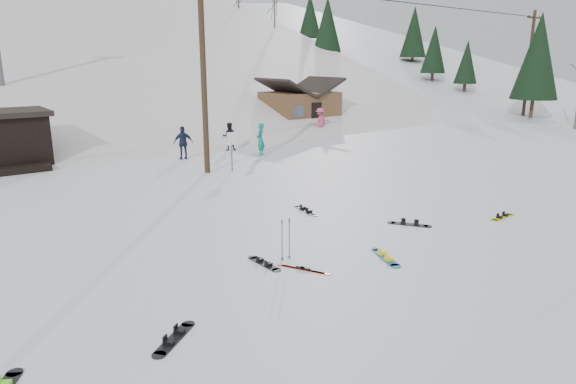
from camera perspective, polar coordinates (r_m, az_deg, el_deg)
ground at (r=12.45m, az=13.30°, el=-10.47°), size 200.00×200.00×0.00m
ski_slope at (r=65.14m, az=-26.89°, el=-2.23°), size 60.00×85.24×65.97m
ridge_right at (r=75.61m, az=3.24°, el=2.33°), size 45.66×93.98×54.59m
treeline_right at (r=66.69m, az=6.42°, el=10.16°), size 20.00×60.00×10.00m
utility_pole at (r=23.76m, az=-9.39°, el=13.25°), size 2.00×0.26×9.00m
utility_pole_right at (r=49.09m, az=25.20°, el=12.76°), size 2.00×0.26×9.00m
trail_sign at (r=24.23m, az=-6.27°, el=5.28°), size 0.50×0.09×1.85m
lift_hut at (r=28.66m, az=-28.27°, el=5.26°), size 3.40×4.10×2.75m
cabin at (r=39.36m, az=1.32°, el=9.29°), size 5.39×4.40×3.77m
hero_snowboard at (r=14.12m, az=10.77°, el=-7.11°), size 0.72×1.42×0.11m
hero_skis at (r=13.15m, az=1.69°, el=-8.55°), size 0.76×1.33×0.08m
ski_poles at (r=13.56m, az=-0.27°, el=-5.26°), size 0.31×0.08×1.13m
board_scatter_a at (r=10.41m, az=-12.52°, el=-15.57°), size 1.18×0.97×0.10m
board_scatter_b at (r=13.50m, az=-2.67°, el=-7.91°), size 0.30×1.31×0.09m
board_scatter_d at (r=16.97m, az=13.35°, el=-3.49°), size 0.92×1.20×0.10m
board_scatter_e at (r=18.69m, az=22.72°, el=-2.57°), size 1.31×0.32×0.09m
board_scatter_f at (r=18.00m, az=2.02°, el=-2.03°), size 0.48×1.49×0.11m
skier_teal at (r=28.08m, az=-3.09°, el=5.85°), size 0.77×0.74×1.78m
skier_dark at (r=29.94m, az=-6.56°, el=6.15°), size 0.98×0.91×1.60m
skier_pink at (r=36.29m, az=3.59°, el=7.88°), size 1.29×0.92×1.81m
skier_navy at (r=27.60m, az=-11.56°, el=5.38°), size 1.09×0.65×1.74m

